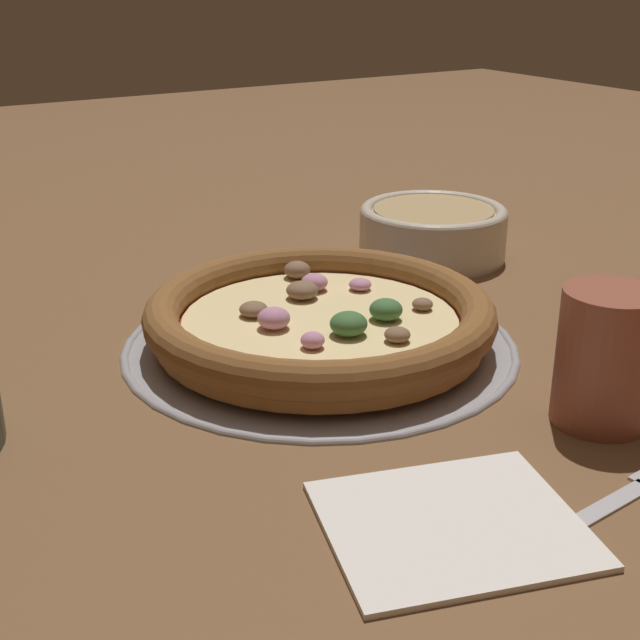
{
  "coord_description": "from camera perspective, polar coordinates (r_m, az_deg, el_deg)",
  "views": [
    {
      "loc": [
        -0.36,
        -0.59,
        0.31
      ],
      "look_at": [
        0.0,
        0.0,
        0.02
      ],
      "focal_mm": 50.0,
      "sensor_mm": 36.0,
      "label": 1
    }
  ],
  "objects": [
    {
      "name": "bowl_near",
      "position": [
        0.98,
        7.23,
        5.79
      ],
      "size": [
        0.16,
        0.16,
        0.06
      ],
      "color": "beige",
      "rests_on": "ground_plane"
    },
    {
      "name": "fork",
      "position": [
        0.58,
        18.42,
        -10.85
      ],
      "size": [
        0.17,
        0.03,
        0.0
      ],
      "rotation": [
        0.0,
        0.0,
        6.38
      ],
      "color": "#B7B7BC",
      "rests_on": "ground_plane"
    },
    {
      "name": "ground_plane",
      "position": [
        0.76,
        0.0,
        -1.72
      ],
      "size": [
        3.0,
        3.0,
        0.0
      ],
      "primitive_type": "plane",
      "color": "brown"
    },
    {
      "name": "napkin",
      "position": [
        0.53,
        8.45,
        -12.63
      ],
      "size": [
        0.18,
        0.16,
        0.01
      ],
      "rotation": [
        0.0,
        0.0,
        -0.29
      ],
      "color": "white",
      "rests_on": "ground_plane"
    },
    {
      "name": "pizza_tray",
      "position": [
        0.75,
        0.0,
        -1.49
      ],
      "size": [
        0.33,
        0.33,
        0.01
      ],
      "color": "#9E9EA3",
      "rests_on": "ground_plane"
    },
    {
      "name": "pizza",
      "position": [
        0.75,
        0.01,
        0.18
      ],
      "size": [
        0.29,
        0.29,
        0.04
      ],
      "color": "#A86B33",
      "rests_on": "pizza_tray"
    },
    {
      "name": "drinking_cup",
      "position": [
        0.65,
        17.79,
        -2.3
      ],
      "size": [
        0.07,
        0.07,
        0.1
      ],
      "color": "brown",
      "rests_on": "ground_plane"
    }
  ]
}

